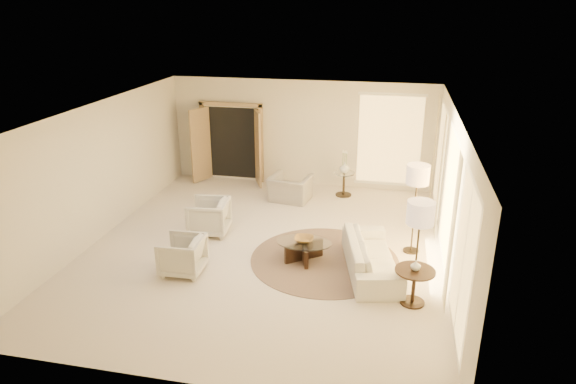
% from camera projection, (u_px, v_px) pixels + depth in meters
% --- Properties ---
extents(room, '(7.04, 8.04, 2.83)m').
position_uv_depth(room, '(263.00, 183.00, 9.91)').
color(room, beige).
rests_on(room, ground).
extents(windows_right, '(0.10, 6.40, 2.40)m').
position_uv_depth(windows_right, '(448.00, 197.00, 9.35)').
color(windows_right, '#F3C061').
rests_on(windows_right, room).
extents(window_back_corner, '(1.70, 0.10, 2.40)m').
position_uv_depth(window_back_corner, '(390.00, 140.00, 13.09)').
color(window_back_corner, '#F3C061').
rests_on(window_back_corner, room).
extents(curtains_right, '(0.06, 5.20, 2.60)m').
position_uv_depth(curtains_right, '(442.00, 183.00, 10.20)').
color(curtains_right, beige).
rests_on(curtains_right, room).
extents(french_doors, '(1.95, 0.66, 2.16)m').
position_uv_depth(french_doors, '(231.00, 143.00, 13.89)').
color(french_doors, '#A28557').
rests_on(french_doors, room).
extents(area_rug, '(2.87, 2.87, 0.01)m').
position_uv_depth(area_rug, '(324.00, 259.00, 9.93)').
color(area_rug, '#422F25').
rests_on(area_rug, room).
extents(sofa, '(1.28, 2.28, 0.63)m').
position_uv_depth(sofa, '(371.00, 256.00, 9.41)').
color(sofa, beige).
rests_on(sofa, room).
extents(armchair_left, '(0.83, 0.88, 0.83)m').
position_uv_depth(armchair_left, '(209.00, 215.00, 10.94)').
color(armchair_left, beige).
rests_on(armchair_left, room).
extents(armchair_right, '(0.72, 0.76, 0.76)m').
position_uv_depth(armchair_right, '(182.00, 253.00, 9.36)').
color(armchair_right, beige).
rests_on(armchair_right, room).
extents(accent_chair, '(1.06, 0.77, 0.85)m').
position_uv_depth(accent_chair, '(290.00, 184.00, 12.71)').
color(accent_chair, '#9C968D').
rests_on(accent_chair, room).
extents(coffee_table, '(1.34, 1.34, 0.39)m').
position_uv_depth(coffee_table, '(304.00, 248.00, 9.84)').
color(coffee_table, black).
rests_on(coffee_table, room).
extents(end_table, '(0.66, 0.66, 0.62)m').
position_uv_depth(end_table, '(414.00, 281.00, 8.38)').
color(end_table, black).
rests_on(end_table, room).
extents(side_table, '(0.53, 0.53, 0.62)m').
position_uv_depth(side_table, '(344.00, 182.00, 13.07)').
color(side_table, '#31281D').
rests_on(side_table, room).
extents(floor_lamp_near, '(0.44, 0.44, 1.81)m').
position_uv_depth(floor_lamp_near, '(418.00, 179.00, 9.72)').
color(floor_lamp_near, '#31281D').
rests_on(floor_lamp_near, room).
extents(floor_lamp_far, '(0.44, 0.44, 1.80)m').
position_uv_depth(floor_lamp_far, '(420.00, 218.00, 8.01)').
color(floor_lamp_far, '#31281D').
rests_on(floor_lamp_far, room).
extents(bowl, '(0.38, 0.38, 0.09)m').
position_uv_depth(bowl, '(304.00, 239.00, 9.77)').
color(bowl, brown).
rests_on(bowl, coffee_table).
extents(end_vase, '(0.19, 0.19, 0.17)m').
position_uv_depth(end_vase, '(416.00, 266.00, 8.28)').
color(end_vase, silver).
rests_on(end_vase, end_table).
extents(side_vase, '(0.28, 0.28, 0.27)m').
position_uv_depth(side_vase, '(344.00, 168.00, 12.93)').
color(side_vase, silver).
rests_on(side_vase, side_table).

